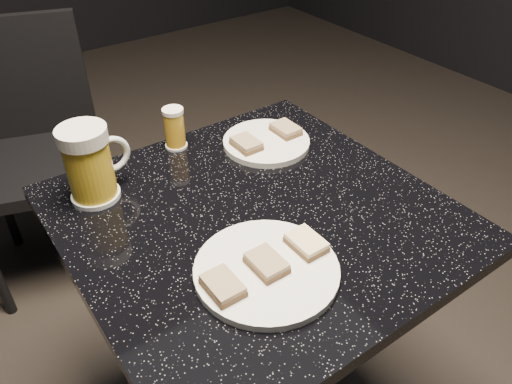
# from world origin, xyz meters

# --- Properties ---
(plate_large) EXTENTS (0.25, 0.25, 0.01)m
(plate_large) POSITION_xyz_m (-0.08, -0.14, 0.76)
(plate_large) COLOR white
(plate_large) RESTS_ON table
(plate_small) EXTENTS (0.20, 0.20, 0.01)m
(plate_small) POSITION_xyz_m (0.17, 0.19, 0.76)
(plate_small) COLOR white
(plate_small) RESTS_ON table
(table) EXTENTS (0.70, 0.70, 0.75)m
(table) POSITION_xyz_m (0.00, 0.00, 0.51)
(table) COLOR black
(table) RESTS_ON floor
(beer_mug) EXTENTS (0.14, 0.10, 0.16)m
(beer_mug) POSITION_xyz_m (-0.23, 0.23, 0.83)
(beer_mug) COLOR white
(beer_mug) RESTS_ON table
(beer_tumbler) EXTENTS (0.05, 0.05, 0.10)m
(beer_tumbler) POSITION_xyz_m (-0.01, 0.31, 0.80)
(beer_tumbler) COLOR silver
(beer_tumbler) RESTS_ON table
(chair) EXTENTS (0.54, 0.54, 0.88)m
(chair) POSITION_xyz_m (-0.22, 0.99, 0.50)
(chair) COLOR black
(chair) RESTS_ON floor
(canapes_on_plate_large) EXTENTS (0.22, 0.07, 0.02)m
(canapes_on_plate_large) POSITION_xyz_m (-0.08, -0.14, 0.77)
(canapes_on_plate_large) COLOR #4C3521
(canapes_on_plate_large) RESTS_ON plate_large
(canapes_on_plate_small) EXTENTS (0.16, 0.07, 0.02)m
(canapes_on_plate_small) POSITION_xyz_m (0.17, 0.19, 0.77)
(canapes_on_plate_small) COLOR #4C3521
(canapes_on_plate_small) RESTS_ON plate_small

